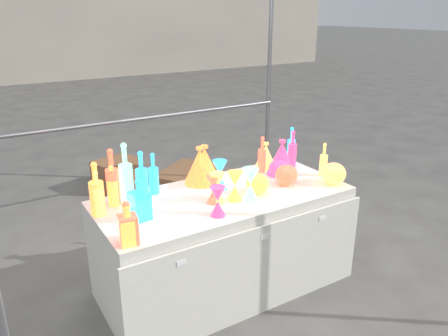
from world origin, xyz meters
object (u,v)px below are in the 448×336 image
display_table (225,242)px  lampshade_0 (200,165)px  globe_0 (257,185)px  cardboard_box_closed (117,174)px  bottle_0 (96,189)px  decanter_0 (128,224)px  hourglass_0 (213,189)px

display_table → lampshade_0: size_ratio=6.46×
globe_0 → cardboard_box_closed: bearing=96.7°
globe_0 → bottle_0: bearing=166.9°
lampshade_0 → display_table: bearing=-98.8°
lampshade_0 → bottle_0: bearing=172.8°
display_table → bottle_0: bottle_0 is taller
bottle_0 → globe_0: bearing=-13.1°
cardboard_box_closed → globe_0: globe_0 is taller
cardboard_box_closed → decanter_0: (-0.74, -2.62, 0.70)m
cardboard_box_closed → hourglass_0: (-0.06, -2.39, 0.68)m
bottle_0 → lampshade_0: (0.81, 0.14, -0.04)m
cardboard_box_closed → hourglass_0: size_ratio=2.41×
cardboard_box_closed → bottle_0: bearing=-127.4°
display_table → lampshade_0: (-0.04, 0.29, 0.52)m
decanter_0 → hourglass_0: (0.68, 0.23, -0.03)m
hourglass_0 → lampshade_0: 0.38m
display_table → globe_0: (0.21, -0.09, 0.44)m
globe_0 → lampshade_0: (-0.25, 0.38, 0.08)m
bottle_0 → decanter_0: (0.04, -0.46, -0.05)m
cardboard_box_closed → hourglass_0: hourglass_0 is taller
bottle_0 → hourglass_0: bearing=-17.5°
bottle_0 → lampshade_0: 0.82m
display_table → decanter_0: size_ratio=7.47×
globe_0 → hourglass_0: bearing=176.3°
display_table → decanter_0: decanter_0 is taller
bottle_0 → globe_0: bottle_0 is taller
cardboard_box_closed → decanter_0: bearing=-123.3°
hourglass_0 → globe_0: hourglass_0 is taller
cardboard_box_closed → decanter_0: size_ratio=1.92×
bottle_0 → decanter_0: size_ratio=1.44×
cardboard_box_closed → bottle_0: (-0.78, -2.16, 0.76)m
bottle_0 → decanter_0: 0.46m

